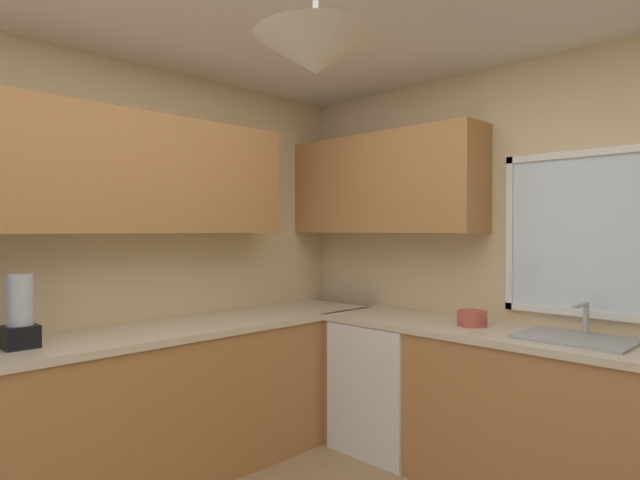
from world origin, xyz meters
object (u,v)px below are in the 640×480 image
object	(u,v)px
dishwasher	(390,385)
blender_appliance	(20,315)
bowl	(472,318)
sink_assembly	(576,338)

from	to	relation	value
dishwasher	blender_appliance	size ratio (longest dim) A/B	2.36
blender_appliance	bowl	bearing A→B (deg)	59.23
bowl	blender_appliance	bearing A→B (deg)	-120.77
dishwasher	blender_appliance	xyz separation A→B (m)	(-0.66, -2.07, 0.63)
dishwasher	sink_assembly	bearing A→B (deg)	1.79
sink_assembly	bowl	size ratio (longest dim) A/B	3.16
dishwasher	sink_assembly	distance (m)	1.28
dishwasher	bowl	distance (m)	0.78
dishwasher	blender_appliance	bearing A→B (deg)	-107.69
dishwasher	blender_appliance	distance (m)	2.26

